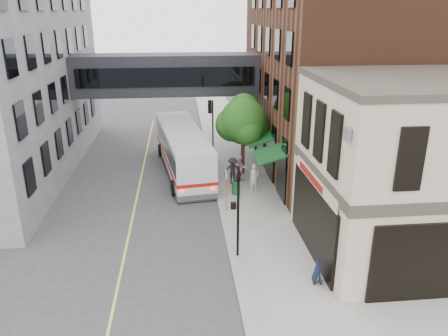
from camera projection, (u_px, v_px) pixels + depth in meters
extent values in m
plane|color=#38383A|center=(234.00, 283.00, 18.91)|extent=(120.00, 120.00, 0.00)
cube|color=gray|center=(238.00, 169.00, 32.16)|extent=(4.00, 60.00, 0.15)
cube|color=#BEAF91|center=(422.00, 172.00, 20.24)|extent=(10.00, 8.00, 8.15)
cube|color=#38332B|center=(422.00, 170.00, 20.22)|extent=(10.12, 8.12, 0.50)
cube|color=#38332B|center=(437.00, 80.00, 18.80)|extent=(10.12, 8.12, 0.30)
cube|color=black|center=(312.00, 220.00, 20.52)|extent=(0.14, 6.40, 3.40)
cube|color=black|center=(312.00, 220.00, 20.52)|extent=(0.04, 5.90, 3.00)
cube|color=maroon|center=(310.00, 176.00, 20.41)|extent=(0.03, 3.60, 0.32)
cube|color=#492716|center=(347.00, 71.00, 31.49)|extent=(12.00, 18.00, 14.00)
cube|color=#0D3A14|center=(255.00, 131.00, 31.04)|extent=(1.80, 13.00, 0.40)
cube|color=black|center=(167.00, 74.00, 33.23)|extent=(14.00, 3.00, 3.00)
cube|color=black|center=(166.00, 77.00, 31.78)|extent=(13.00, 0.08, 1.40)
cube|color=black|center=(167.00, 72.00, 34.68)|extent=(13.00, 0.08, 1.40)
cylinder|color=black|center=(238.00, 212.00, 20.00)|extent=(0.12, 0.12, 4.50)
cube|color=black|center=(233.00, 206.00, 19.86)|extent=(0.25, 0.22, 0.30)
imported|color=black|center=(239.00, 175.00, 19.36)|extent=(0.20, 0.16, 1.00)
cylinder|color=black|center=(213.00, 129.00, 34.02)|extent=(0.12, 0.12, 4.50)
cube|color=black|center=(210.00, 125.00, 33.88)|extent=(0.25, 0.22, 0.30)
cube|color=black|center=(210.00, 107.00, 33.40)|extent=(0.28, 0.28, 1.00)
sphere|color=#FF0C05|center=(208.00, 102.00, 33.27)|extent=(0.18, 0.18, 0.18)
cylinder|color=gray|center=(226.00, 186.00, 24.93)|extent=(0.08, 0.08, 3.00)
cube|color=white|center=(226.00, 175.00, 24.69)|extent=(0.03, 0.75, 0.22)
cube|color=#0C591E|center=(226.00, 166.00, 24.50)|extent=(0.03, 0.70, 0.18)
cube|color=#B20C0C|center=(226.00, 183.00, 24.86)|extent=(0.03, 0.30, 0.40)
cylinder|color=#382619|center=(243.00, 154.00, 30.74)|extent=(0.28, 0.28, 2.80)
sphere|color=#1F4813|center=(243.00, 121.00, 29.92)|extent=(3.20, 3.20, 3.20)
sphere|color=#1F4813|center=(253.00, 125.00, 30.60)|extent=(2.20, 2.20, 2.20)
sphere|color=#1F4813|center=(233.00, 125.00, 30.24)|extent=(2.40, 2.40, 2.40)
sphere|color=#1F4813|center=(244.00, 108.00, 30.22)|extent=(2.00, 2.00, 2.00)
cube|color=#D8CC4C|center=(137.00, 196.00, 27.78)|extent=(0.12, 40.00, 0.01)
cube|color=silver|center=(183.00, 149.00, 31.42)|extent=(4.10, 11.84, 2.93)
cube|color=black|center=(183.00, 143.00, 31.25)|extent=(4.14, 11.65, 1.06)
cube|color=#B20C0C|center=(183.00, 156.00, 31.60)|extent=(4.17, 11.87, 0.22)
cylinder|color=black|center=(174.00, 188.00, 27.67)|extent=(0.44, 1.04, 1.01)
cylinder|color=black|center=(213.00, 184.00, 28.23)|extent=(0.44, 1.04, 1.01)
cylinder|color=black|center=(160.00, 150.00, 35.04)|extent=(0.44, 1.04, 1.01)
cylinder|color=black|center=(191.00, 148.00, 35.60)|extent=(0.44, 1.04, 1.01)
imported|color=silver|center=(254.00, 177.00, 28.00)|extent=(0.70, 0.54, 1.73)
imported|color=pink|center=(240.00, 169.00, 29.47)|extent=(0.87, 0.68, 1.76)
imported|color=black|center=(233.00, 171.00, 29.01)|extent=(1.29, 0.89, 1.84)
cube|color=#145925|center=(236.00, 188.00, 27.45)|extent=(0.49, 0.46, 0.81)
cube|color=black|center=(318.00, 272.00, 18.59)|extent=(0.41, 0.57, 0.93)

